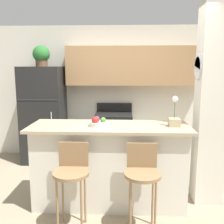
{
  "coord_description": "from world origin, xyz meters",
  "views": [
    {
      "loc": [
        0.18,
        -3.2,
        1.78
      ],
      "look_at": [
        0.0,
        0.68,
        1.1
      ],
      "focal_mm": 42.0,
      "sensor_mm": 36.0,
      "label": 1
    }
  ],
  "objects_px": {
    "bar_stool_left": "(72,173)",
    "potted_plant_on_fridge": "(41,55)",
    "orchid_vase": "(174,119)",
    "trash_bin": "(74,155)",
    "refrigerator": "(44,115)",
    "stove_range": "(114,137)",
    "bar_stool_right": "(142,174)",
    "fruit_bowl": "(98,122)"
  },
  "relations": [
    {
      "from": "orchid_vase",
      "to": "trash_bin",
      "type": "bearing_deg",
      "value": 138.72
    },
    {
      "from": "bar_stool_left",
      "to": "stove_range",
      "type": "bearing_deg",
      "value": 80.1
    },
    {
      "from": "potted_plant_on_fridge",
      "to": "trash_bin",
      "type": "height_order",
      "value": "potted_plant_on_fridge"
    },
    {
      "from": "refrigerator",
      "to": "bar_stool_right",
      "type": "height_order",
      "value": "refrigerator"
    },
    {
      "from": "bar_stool_left",
      "to": "orchid_vase",
      "type": "bearing_deg",
      "value": 23.8
    },
    {
      "from": "bar_stool_left",
      "to": "refrigerator",
      "type": "bearing_deg",
      "value": 114.05
    },
    {
      "from": "stove_range",
      "to": "fruit_bowl",
      "type": "distance_m",
      "value": 1.75
    },
    {
      "from": "bar_stool_right",
      "to": "fruit_bowl",
      "type": "relative_size",
      "value": 3.88
    },
    {
      "from": "refrigerator",
      "to": "trash_bin",
      "type": "relative_size",
      "value": 4.68
    },
    {
      "from": "bar_stool_left",
      "to": "fruit_bowl",
      "type": "distance_m",
      "value": 0.73
    },
    {
      "from": "refrigerator",
      "to": "orchid_vase",
      "type": "relative_size",
      "value": 4.75
    },
    {
      "from": "bar_stool_left",
      "to": "trash_bin",
      "type": "bearing_deg",
      "value": 100.59
    },
    {
      "from": "bar_stool_right",
      "to": "trash_bin",
      "type": "bearing_deg",
      "value": 120.84
    },
    {
      "from": "bar_stool_left",
      "to": "bar_stool_right",
      "type": "relative_size",
      "value": 1.0
    },
    {
      "from": "bar_stool_right",
      "to": "refrigerator",
      "type": "bearing_deg",
      "value": 129.02
    },
    {
      "from": "bar_stool_left",
      "to": "potted_plant_on_fridge",
      "type": "bearing_deg",
      "value": 114.05
    },
    {
      "from": "bar_stool_left",
      "to": "potted_plant_on_fridge",
      "type": "height_order",
      "value": "potted_plant_on_fridge"
    },
    {
      "from": "stove_range",
      "to": "bar_stool_left",
      "type": "bearing_deg",
      "value": -99.9
    },
    {
      "from": "orchid_vase",
      "to": "refrigerator",
      "type": "bearing_deg",
      "value": 143.3
    },
    {
      "from": "orchid_vase",
      "to": "bar_stool_right",
      "type": "bearing_deg",
      "value": -128.64
    },
    {
      "from": "fruit_bowl",
      "to": "trash_bin",
      "type": "distance_m",
      "value": 1.74
    },
    {
      "from": "stove_range",
      "to": "bar_stool_left",
      "type": "relative_size",
      "value": 1.13
    },
    {
      "from": "fruit_bowl",
      "to": "stove_range",
      "type": "bearing_deg",
      "value": 85.56
    },
    {
      "from": "fruit_bowl",
      "to": "trash_bin",
      "type": "xyz_separation_m",
      "value": [
        -0.59,
        1.36,
        -0.9
      ]
    },
    {
      "from": "stove_range",
      "to": "bar_stool_right",
      "type": "relative_size",
      "value": 1.13
    },
    {
      "from": "refrigerator",
      "to": "bar_stool_right",
      "type": "relative_size",
      "value": 1.87
    },
    {
      "from": "bar_stool_right",
      "to": "trash_bin",
      "type": "height_order",
      "value": "bar_stool_right"
    },
    {
      "from": "refrigerator",
      "to": "potted_plant_on_fridge",
      "type": "height_order",
      "value": "potted_plant_on_fridge"
    },
    {
      "from": "bar_stool_right",
      "to": "potted_plant_on_fridge",
      "type": "bearing_deg",
      "value": 129.02
    },
    {
      "from": "trash_bin",
      "to": "bar_stool_left",
      "type": "bearing_deg",
      "value": -79.41
    },
    {
      "from": "potted_plant_on_fridge",
      "to": "fruit_bowl",
      "type": "distance_m",
      "value": 2.18
    },
    {
      "from": "refrigerator",
      "to": "bar_stool_left",
      "type": "height_order",
      "value": "refrigerator"
    },
    {
      "from": "refrigerator",
      "to": "bar_stool_left",
      "type": "xyz_separation_m",
      "value": [
        0.94,
        -2.1,
        -0.25
      ]
    },
    {
      "from": "stove_range",
      "to": "orchid_vase",
      "type": "xyz_separation_m",
      "value": [
        0.81,
        -1.61,
        0.69
      ]
    },
    {
      "from": "refrigerator",
      "to": "orchid_vase",
      "type": "distance_m",
      "value": 2.66
    },
    {
      "from": "refrigerator",
      "to": "stove_range",
      "type": "bearing_deg",
      "value": 1.29
    },
    {
      "from": "stove_range",
      "to": "refrigerator",
      "type": "bearing_deg",
      "value": -178.71
    },
    {
      "from": "fruit_bowl",
      "to": "bar_stool_left",
      "type": "bearing_deg",
      "value": -115.82
    },
    {
      "from": "refrigerator",
      "to": "orchid_vase",
      "type": "xyz_separation_m",
      "value": [
        2.12,
        -1.58,
        0.26
      ]
    },
    {
      "from": "bar_stool_left",
      "to": "orchid_vase",
      "type": "relative_size",
      "value": 2.54
    },
    {
      "from": "stove_range",
      "to": "trash_bin",
      "type": "xyz_separation_m",
      "value": [
        -0.72,
        -0.27,
        -0.27
      ]
    },
    {
      "from": "stove_range",
      "to": "fruit_bowl",
      "type": "height_order",
      "value": "fruit_bowl"
    }
  ]
}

